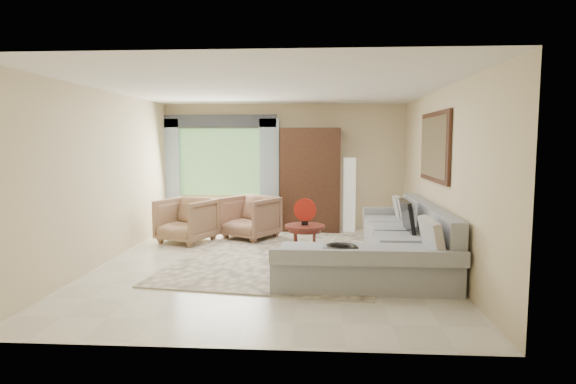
# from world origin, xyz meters

# --- Properties ---
(ground) EXTENTS (6.00, 6.00, 0.00)m
(ground) POSITION_xyz_m (0.00, 0.00, 0.00)
(ground) COLOR silver
(ground) RESTS_ON ground
(area_rug) EXTENTS (3.49, 4.36, 0.02)m
(area_rug) POSITION_xyz_m (0.14, 0.47, 0.01)
(area_rug) COLOR beige
(area_rug) RESTS_ON ground
(sectional_sofa) EXTENTS (2.30, 3.46, 0.90)m
(sectional_sofa) POSITION_xyz_m (1.78, -0.18, 0.28)
(sectional_sofa) COLOR #9FA3A8
(sectional_sofa) RESTS_ON ground
(tv_screen) EXTENTS (0.14, 0.74, 0.48)m
(tv_screen) POSITION_xyz_m (2.05, 0.13, 0.72)
(tv_screen) COLOR black
(tv_screen) RESTS_ON sectional_sofa
(garden_hose) EXTENTS (0.43, 0.43, 0.09)m
(garden_hose) POSITION_xyz_m (1.00, -1.34, 0.55)
(garden_hose) COLOR black
(garden_hose) RESTS_ON sectional_sofa
(coffee_table) EXTENTS (0.60, 0.60, 0.60)m
(coffee_table) POSITION_xyz_m (0.52, -0.02, 0.31)
(coffee_table) COLOR #431812
(coffee_table) RESTS_ON ground
(red_disc) EXTENTS (0.34, 0.07, 0.34)m
(red_disc) POSITION_xyz_m (0.52, -0.02, 0.83)
(red_disc) COLOR #A21B10
(red_disc) RESTS_ON coffee_table
(armchair_left) EXTENTS (1.14, 1.16, 0.80)m
(armchair_left) POSITION_xyz_m (-1.68, 1.44, 0.40)
(armchair_left) COLOR #9F7956
(armchair_left) RESTS_ON ground
(armchair_right) EXTENTS (1.20, 1.21, 0.81)m
(armchair_right) POSITION_xyz_m (-0.56, 1.83, 0.40)
(armchair_right) COLOR #92654F
(armchair_right) RESTS_ON ground
(potted_plant) EXTENTS (0.61, 0.55, 0.59)m
(potted_plant) POSITION_xyz_m (-2.28, 2.85, 0.29)
(potted_plant) COLOR #999999
(potted_plant) RESTS_ON ground
(armoire) EXTENTS (1.20, 0.55, 2.10)m
(armoire) POSITION_xyz_m (0.55, 2.72, 1.05)
(armoire) COLOR black
(armoire) RESTS_ON ground
(floor_lamp) EXTENTS (0.24, 0.24, 1.50)m
(floor_lamp) POSITION_xyz_m (1.35, 2.78, 0.75)
(floor_lamp) COLOR silver
(floor_lamp) RESTS_ON ground
(window) EXTENTS (1.80, 0.04, 1.40)m
(window) POSITION_xyz_m (-1.35, 2.97, 1.40)
(window) COLOR #669E59
(window) RESTS_ON wall_back
(curtain_left) EXTENTS (0.40, 0.08, 2.30)m
(curtain_left) POSITION_xyz_m (-2.40, 2.88, 1.15)
(curtain_left) COLOR #9EB7CC
(curtain_left) RESTS_ON ground
(curtain_right) EXTENTS (0.40, 0.08, 2.30)m
(curtain_right) POSITION_xyz_m (-0.30, 2.88, 1.15)
(curtain_right) COLOR #9EB7CC
(curtain_right) RESTS_ON ground
(valance) EXTENTS (2.40, 0.12, 0.26)m
(valance) POSITION_xyz_m (-1.35, 2.90, 2.25)
(valance) COLOR #1E232D
(valance) RESTS_ON wall_back
(wall_mirror) EXTENTS (0.05, 1.70, 1.05)m
(wall_mirror) POSITION_xyz_m (2.46, 0.35, 1.75)
(wall_mirror) COLOR black
(wall_mirror) RESTS_ON wall_right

